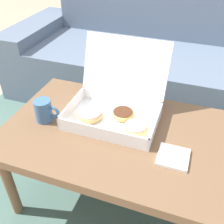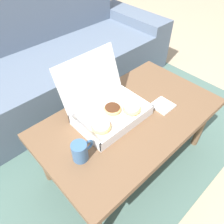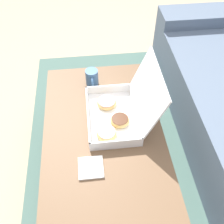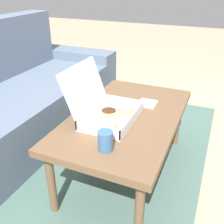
% 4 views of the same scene
% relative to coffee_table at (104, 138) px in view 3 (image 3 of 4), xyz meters
% --- Properties ---
extents(ground_plane, '(12.00, 12.00, 0.00)m').
position_rel_coffee_table_xyz_m(ground_plane, '(0.00, 0.19, -0.39)').
color(ground_plane, tan).
extents(area_rug, '(2.41, 1.95, 0.01)m').
position_rel_coffee_table_xyz_m(area_rug, '(0.00, 0.49, -0.38)').
color(area_rug, '#4C6B60').
rests_on(area_rug, ground_plane).
extents(coffee_table, '(1.04, 0.60, 0.43)m').
position_rel_coffee_table_xyz_m(coffee_table, '(0.00, 0.00, 0.00)').
color(coffee_table, brown).
rests_on(coffee_table, ground_plane).
extents(pastry_box, '(0.38, 0.35, 0.30)m').
position_rel_coffee_table_xyz_m(pastry_box, '(-0.08, 0.09, 0.10)').
color(pastry_box, white).
rests_on(pastry_box, coffee_table).
extents(coffee_mug, '(0.11, 0.07, 0.10)m').
position_rel_coffee_table_xyz_m(coffee_mug, '(-0.36, -0.03, 0.09)').
color(coffee_mug, '#3D6693').
rests_on(coffee_mug, coffee_table).
extents(napkin_stack, '(0.11, 0.11, 0.01)m').
position_rel_coffee_table_xyz_m(napkin_stack, '(0.19, -0.07, 0.05)').
color(napkin_stack, white).
rests_on(napkin_stack, coffee_table).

